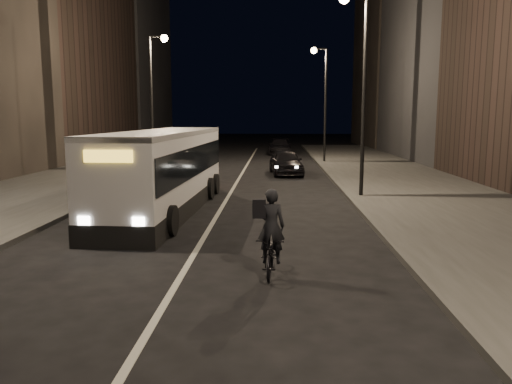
# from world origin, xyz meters

# --- Properties ---
(ground) EXTENTS (180.00, 180.00, 0.00)m
(ground) POSITION_xyz_m (0.00, 0.00, 0.00)
(ground) COLOR black
(ground) RESTS_ON ground
(sidewalk_right) EXTENTS (7.00, 70.00, 0.16)m
(sidewalk_right) POSITION_xyz_m (8.50, 14.00, 0.08)
(sidewalk_right) COLOR #31312F
(sidewalk_right) RESTS_ON ground
(sidewalk_left) EXTENTS (7.00, 70.00, 0.16)m
(sidewalk_left) POSITION_xyz_m (-8.50, 14.00, 0.08)
(sidewalk_left) COLOR #31312F
(sidewalk_left) RESTS_ON ground
(building_row_right) EXTENTS (8.00, 61.00, 21.00)m
(building_row_right) POSITION_xyz_m (16.00, 27.50, 10.50)
(building_row_right) COLOR black
(building_row_right) RESTS_ON ground
(building_row_left) EXTENTS (8.00, 61.00, 22.00)m
(building_row_left) POSITION_xyz_m (-16.00, 28.50, 11.00)
(building_row_left) COLOR black
(building_row_left) RESTS_ON ground
(streetlight_right_mid) EXTENTS (1.20, 0.44, 8.12)m
(streetlight_right_mid) POSITION_xyz_m (5.33, 12.00, 5.36)
(streetlight_right_mid) COLOR black
(streetlight_right_mid) RESTS_ON sidewalk_right
(streetlight_right_far) EXTENTS (1.20, 0.44, 8.12)m
(streetlight_right_far) POSITION_xyz_m (5.33, 28.00, 5.36)
(streetlight_right_far) COLOR black
(streetlight_right_far) RESTS_ON sidewalk_right
(streetlight_left_far) EXTENTS (1.20, 0.44, 8.12)m
(streetlight_left_far) POSITION_xyz_m (-5.33, 22.00, 5.36)
(streetlight_left_far) COLOR black
(streetlight_left_far) RESTS_ON sidewalk_left
(city_bus) EXTENTS (2.88, 10.89, 2.91)m
(city_bus) POSITION_xyz_m (-1.97, 9.03, 1.58)
(city_bus) COLOR silver
(city_bus) RESTS_ON ground
(cyclist_on_bicycle) EXTENTS (0.66, 1.70, 1.93)m
(cyclist_on_bicycle) POSITION_xyz_m (1.94, 1.72, 0.64)
(cyclist_on_bicycle) COLOR black
(cyclist_on_bicycle) RESTS_ON ground
(car_near) EXTENTS (2.17, 4.49, 1.48)m
(car_near) POSITION_xyz_m (2.63, 20.70, 0.74)
(car_near) COLOR black
(car_near) RESTS_ON ground
(car_mid) EXTENTS (1.42, 3.97, 1.30)m
(car_mid) POSITION_xyz_m (-3.55, 23.26, 0.65)
(car_mid) COLOR #3B3B3E
(car_mid) RESTS_ON ground
(car_far) EXTENTS (2.04, 4.85, 1.40)m
(car_far) POSITION_xyz_m (2.40, 36.85, 0.70)
(car_far) COLOR black
(car_far) RESTS_ON ground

